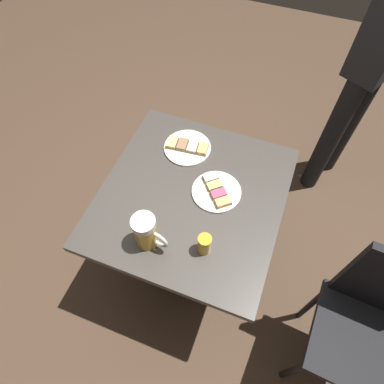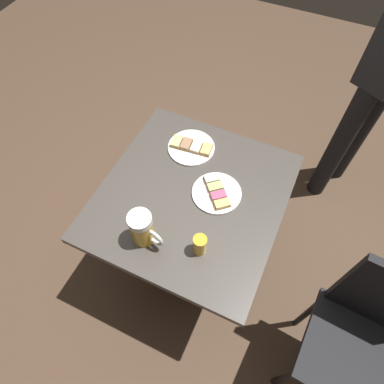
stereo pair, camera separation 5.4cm
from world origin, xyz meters
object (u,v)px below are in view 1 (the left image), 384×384
Objects in this scene: plate_far at (187,147)px; beer_mug at (146,232)px; plate_near at (216,191)px; cafe_chair at (369,323)px; patron_standing at (378,59)px; beer_glass_small at (204,244)px.

plate_far is 0.51m from beer_mug.
plate_near is 0.80m from cafe_chair.
plate_near is at bearing -119.52° from beer_mug.
patron_standing is at bearing -136.69° from plate_far.
cafe_chair is (-0.73, 0.26, -0.17)m from plate_near.
beer_mug is at bearing 7.31° from cafe_chair.
patron_standing is (-0.69, -1.18, 0.13)m from beer_mug.
plate_near is 0.23× the size of cafe_chair.
beer_mug is 1.37m from patron_standing.
beer_glass_small is at bearing 118.50° from plate_far.
patron_standing is at bearing -120.42° from beer_mug.
cafe_chair is at bearing -179.65° from beer_glass_small.
beer_glass_small is 0.73m from cafe_chair.
cafe_chair reaches higher than beer_glass_small.
plate_near is 0.37m from beer_mug.
plate_near is 2.23× the size of beer_glass_small.
plate_near is at bearing -5.23° from patron_standing.
patron_standing reaches higher than plate_near.
beer_glass_small is at bearing -168.33° from beer_mug.
beer_glass_small is (-0.22, -0.04, -0.03)m from beer_mug.
cafe_chair is (-0.69, -0.00, -0.21)m from beer_glass_small.
cafe_chair is at bearing 36.44° from patron_standing.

